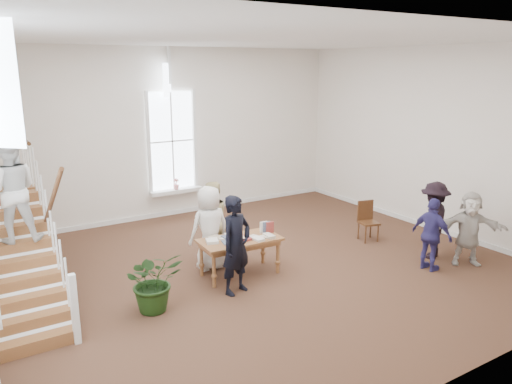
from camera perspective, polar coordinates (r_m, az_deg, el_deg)
ground at (r=10.32m, az=0.60°, el=-8.64°), size 10.00×10.00×0.00m
room_shell at (r=13.89m, az=-9.21°, el=-1.01°), size 10.49×10.00×10.00m
staircase at (r=9.11m, az=-25.87°, el=-2.46°), size 1.10×4.10×2.92m
library_table at (r=9.77m, az=-1.90°, el=-5.82°), size 1.63×0.88×0.81m
police_officer at (r=8.95m, az=-2.28°, el=-6.07°), size 0.76×0.61×1.81m
elderly_woman at (r=10.05m, az=-5.33°, el=-4.10°), size 0.86×0.57×1.72m
person_yellow at (r=10.62m, az=-5.11°, el=-3.23°), size 0.90×0.74×1.67m
woman_cluster_a at (r=10.56m, az=19.45°, el=-4.63°), size 0.44×0.90×1.49m
woman_cluster_b at (r=11.25m, az=19.63°, el=-3.05°), size 1.23×1.01×1.66m
woman_cluster_c at (r=11.14m, az=23.17°, el=-3.86°), size 1.42×1.22×1.55m
floor_plant at (r=8.62m, az=-11.59°, el=-9.91°), size 1.03×0.92×1.06m
side_chair at (r=12.04m, az=12.58°, el=-2.98°), size 0.49×0.49×0.94m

